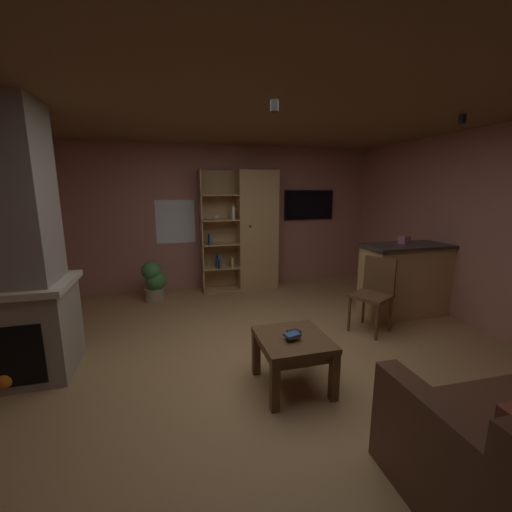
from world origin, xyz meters
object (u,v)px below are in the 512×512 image
at_px(wall_mounted_tv, 309,205).
at_px(potted_floor_plant, 154,281).
at_px(tissue_box, 404,240).
at_px(kitchen_bar_counter, 412,279).
at_px(table_book_1, 293,336).
at_px(bookshelf_cabinet, 252,231).
at_px(table_book_2, 292,335).
at_px(coffee_table, 293,347).
at_px(dining_chair, 375,289).
at_px(table_book_0, 294,332).
at_px(stone_fireplace, 6,260).

bearing_deg(wall_mounted_tv, potted_floor_plant, -170.01).
bearing_deg(tissue_box, wall_mounted_tv, 106.09).
xyz_separation_m(potted_floor_plant, wall_mounted_tv, (2.86, 0.50, 1.14)).
xyz_separation_m(kitchen_bar_counter, table_book_1, (-2.32, -1.26, -0.00)).
height_order(bookshelf_cabinet, table_book_2, bookshelf_cabinet).
bearing_deg(wall_mounted_tv, coffee_table, -116.08).
height_order(coffee_table, dining_chair, dining_chair).
distance_m(table_book_0, dining_chair, 1.61).
bearing_deg(wall_mounted_tv, kitchen_bar_counter, -70.62).
xyz_separation_m(bookshelf_cabinet, table_book_0, (-0.38, -2.96, -0.54)).
bearing_deg(stone_fireplace, table_book_1, -20.53).
bearing_deg(coffee_table, table_book_1, -119.75).
bearing_deg(potted_floor_plant, stone_fireplace, -121.86).
relative_size(kitchen_bar_counter, tissue_box, 12.47).
bearing_deg(potted_floor_plant, bookshelf_cabinet, 9.85).
relative_size(table_book_0, potted_floor_plant, 0.17).
distance_m(tissue_box, table_book_2, 2.63).
distance_m(table_book_1, wall_mounted_tv, 3.78).
relative_size(bookshelf_cabinet, kitchen_bar_counter, 1.39).
bearing_deg(potted_floor_plant, table_book_1, -65.91).
bearing_deg(table_book_1, table_book_2, -119.15).
height_order(table_book_0, potted_floor_plant, potted_floor_plant).
relative_size(bookshelf_cabinet, potted_floor_plant, 3.20).
relative_size(stone_fireplace, dining_chair, 2.72).
bearing_deg(wall_mounted_tv, bookshelf_cabinet, -169.79).
relative_size(coffee_table, table_book_2, 4.80).
height_order(stone_fireplace, kitchen_bar_counter, stone_fireplace).
bearing_deg(bookshelf_cabinet, table_book_1, -98.20).
distance_m(table_book_0, wall_mounted_tv, 3.66).
xyz_separation_m(bookshelf_cabinet, kitchen_bar_counter, (1.88, -1.81, -0.52)).
height_order(tissue_box, wall_mounted_tv, wall_mounted_tv).
relative_size(table_book_1, wall_mounted_tv, 0.12).
bearing_deg(table_book_2, stone_fireplace, 158.93).
distance_m(stone_fireplace, dining_chair, 3.92).
distance_m(kitchen_bar_counter, potted_floor_plant, 3.88).
height_order(table_book_0, dining_chair, dining_chair).
xyz_separation_m(bookshelf_cabinet, wall_mounted_tv, (1.17, 0.21, 0.44)).
height_order(table_book_1, potted_floor_plant, potted_floor_plant).
bearing_deg(table_book_0, bookshelf_cabinet, 82.61).
bearing_deg(wall_mounted_tv, table_book_2, -116.15).
xyz_separation_m(kitchen_bar_counter, tissue_box, (-0.15, 0.06, 0.56)).
distance_m(bookshelf_cabinet, kitchen_bar_counter, 2.66).
xyz_separation_m(coffee_table, potted_floor_plant, (-1.27, 2.74, -0.05)).
bearing_deg(table_book_2, coffee_table, 60.46).
bearing_deg(wall_mounted_tv, dining_chair, -93.74).
height_order(table_book_2, wall_mounted_tv, wall_mounted_tv).
relative_size(stone_fireplace, tissue_box, 20.89).
bearing_deg(stone_fireplace, dining_chair, 0.09).
height_order(kitchen_bar_counter, wall_mounted_tv, wall_mounted_tv).
distance_m(table_book_1, potted_floor_plant, 3.05).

